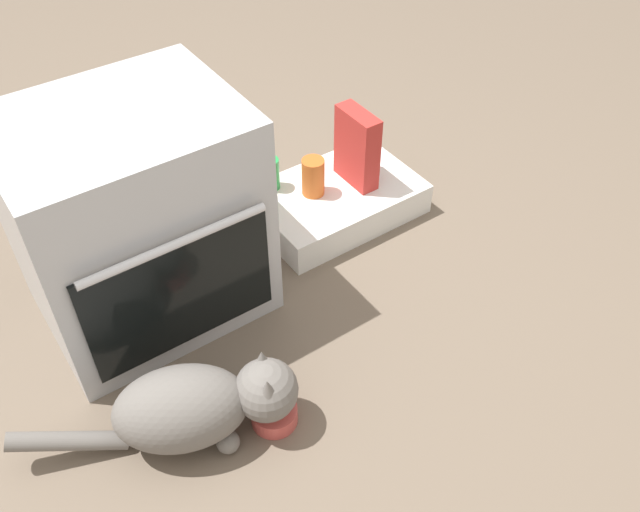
{
  "coord_description": "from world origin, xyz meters",
  "views": [
    {
      "loc": [
        -0.44,
        -1.17,
        1.63
      ],
      "look_at": [
        0.39,
        0.02,
        0.25
      ],
      "focal_mm": 38.24,
      "sensor_mm": 36.0,
      "label": 1
    }
  ],
  "objects_px": {
    "oven": "(137,219)",
    "cat": "(198,405)",
    "food_bowl": "(274,413)",
    "sauce_jar": "(313,177)",
    "cereal_box": "(357,148)",
    "pantry_cabinet": "(336,201)",
    "soda_can": "(270,174)"
  },
  "relations": [
    {
      "from": "pantry_cabinet",
      "to": "cat",
      "type": "distance_m",
      "value": 1.0
    },
    {
      "from": "cat",
      "to": "sauce_jar",
      "type": "relative_size",
      "value": 5.09
    },
    {
      "from": "cat",
      "to": "soda_can",
      "type": "bearing_deg",
      "value": 69.63
    },
    {
      "from": "pantry_cabinet",
      "to": "cereal_box",
      "type": "bearing_deg",
      "value": -0.98
    },
    {
      "from": "food_bowl",
      "to": "oven",
      "type": "bearing_deg",
      "value": 97.14
    },
    {
      "from": "pantry_cabinet",
      "to": "soda_can",
      "type": "height_order",
      "value": "soda_can"
    },
    {
      "from": "pantry_cabinet",
      "to": "cat",
      "type": "xyz_separation_m",
      "value": [
        -0.84,
        -0.55,
        0.07
      ]
    },
    {
      "from": "oven",
      "to": "sauce_jar",
      "type": "relative_size",
      "value": 4.92
    },
    {
      "from": "oven",
      "to": "cat",
      "type": "relative_size",
      "value": 0.97
    },
    {
      "from": "cereal_box",
      "to": "soda_can",
      "type": "bearing_deg",
      "value": 153.45
    },
    {
      "from": "oven",
      "to": "soda_can",
      "type": "xyz_separation_m",
      "value": [
        0.54,
        0.16,
        -0.16
      ]
    },
    {
      "from": "cat",
      "to": "cereal_box",
      "type": "bearing_deg",
      "value": 53.63
    },
    {
      "from": "cat",
      "to": "soda_can",
      "type": "relative_size",
      "value": 5.94
    },
    {
      "from": "cat",
      "to": "oven",
      "type": "bearing_deg",
      "value": 101.8
    },
    {
      "from": "oven",
      "to": "cereal_box",
      "type": "distance_m",
      "value": 0.82
    },
    {
      "from": "pantry_cabinet",
      "to": "sauce_jar",
      "type": "bearing_deg",
      "value": 164.08
    },
    {
      "from": "oven",
      "to": "cat",
      "type": "height_order",
      "value": "oven"
    },
    {
      "from": "food_bowl",
      "to": "soda_can",
      "type": "distance_m",
      "value": 0.9
    },
    {
      "from": "cat",
      "to": "sauce_jar",
      "type": "distance_m",
      "value": 0.95
    },
    {
      "from": "sauce_jar",
      "to": "soda_can",
      "type": "relative_size",
      "value": 1.17
    },
    {
      "from": "pantry_cabinet",
      "to": "cereal_box",
      "type": "xyz_separation_m",
      "value": [
        0.09,
        -0.0,
        0.2
      ]
    },
    {
      "from": "oven",
      "to": "pantry_cabinet",
      "type": "distance_m",
      "value": 0.79
    },
    {
      "from": "food_bowl",
      "to": "sauce_jar",
      "type": "xyz_separation_m",
      "value": [
        0.57,
        0.65,
        0.16
      ]
    },
    {
      "from": "food_bowl",
      "to": "cereal_box",
      "type": "height_order",
      "value": "cereal_box"
    },
    {
      "from": "oven",
      "to": "pantry_cabinet",
      "type": "height_order",
      "value": "oven"
    },
    {
      "from": "oven",
      "to": "cereal_box",
      "type": "xyz_separation_m",
      "value": [
        0.82,
        0.02,
        -0.08
      ]
    },
    {
      "from": "oven",
      "to": "cereal_box",
      "type": "height_order",
      "value": "oven"
    },
    {
      "from": "pantry_cabinet",
      "to": "cat",
      "type": "bearing_deg",
      "value": -146.95
    },
    {
      "from": "food_bowl",
      "to": "sauce_jar",
      "type": "relative_size",
      "value": 0.92
    },
    {
      "from": "pantry_cabinet",
      "to": "soda_can",
      "type": "distance_m",
      "value": 0.26
    },
    {
      "from": "food_bowl",
      "to": "pantry_cabinet",
      "type": "bearing_deg",
      "value": 43.43
    },
    {
      "from": "oven",
      "to": "cat",
      "type": "distance_m",
      "value": 0.58
    }
  ]
}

